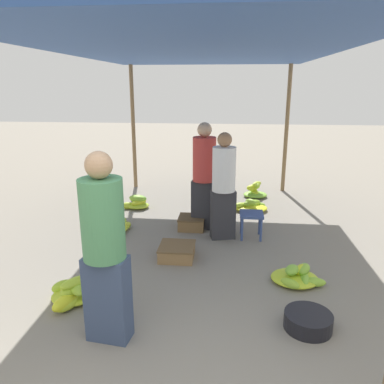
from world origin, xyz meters
The scene contains 16 objects.
canopy_post_back_left centered at (-1.60, 5.91, 1.29)m, with size 0.08×0.08×2.58m, color olive.
canopy_post_back_right centered at (1.60, 5.91, 1.29)m, with size 0.08×0.08×2.58m, color olive.
canopy_tarp centered at (0.00, 3.10, 2.60)m, with size 3.61×6.01×0.04m, color #33569E.
vendor_foreground centered at (-0.57, 0.82, 0.88)m, with size 0.40×0.40×1.69m.
stool centered at (0.80, 3.26, 0.31)m, with size 0.34×0.34×0.38m.
basin_black centered at (1.22, 1.12, 0.08)m, with size 0.44×0.44×0.15m.
banana_pile_left_0 centered at (-1.15, 1.32, 0.10)m, with size 0.51×0.59×0.27m.
banana_pile_left_1 centered at (-1.22, 4.45, 0.11)m, with size 0.51×0.43×0.24m.
banana_pile_left_2 centered at (-1.32, 3.32, 0.06)m, with size 0.57×0.68×0.15m.
banana_pile_right_0 centered at (1.26, 1.97, 0.08)m, with size 0.60×0.53×0.22m.
banana_pile_right_1 centered at (0.99, 5.36, 0.12)m, with size 0.47×0.41×0.33m.
banana_pile_right_2 centered at (0.86, 4.52, 0.08)m, with size 0.62×0.53×0.23m.
crate_near centered at (-0.11, 3.53, 0.10)m, with size 0.41×0.41×0.19m.
crate_mid centered at (-0.20, 2.47, 0.09)m, with size 0.46×0.46×0.18m.
shopper_walking_mid centered at (0.38, 3.20, 0.81)m, with size 0.40×0.40×1.56m.
shopper_walking_far centered at (0.08, 3.58, 0.86)m, with size 0.40×0.40×1.66m.
Camera 1 is at (0.45, -1.97, 2.19)m, focal length 35.00 mm.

